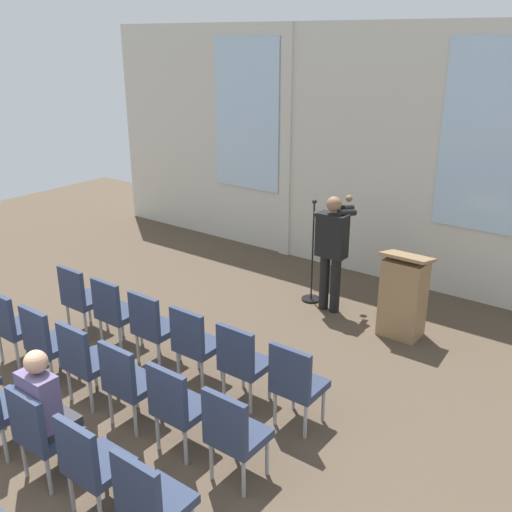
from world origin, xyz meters
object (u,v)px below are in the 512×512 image
chair_r0_c5 (296,381)px  chair_r1_c2 (84,358)px  chair_r0_c0 (80,296)px  chair_r1_c3 (127,379)px  chair_r2_c4 (91,461)px  chair_r0_c3 (194,341)px  chair_r1_c4 (177,403)px  chair_r1_c5 (233,431)px  audience_r2_c3 (47,407)px  chair_r1_c1 (46,340)px  chair_r2_c5 (150,498)px  chair_r0_c1 (114,309)px  chair_r2_c3 (41,429)px  speaker (332,246)px  chair_r1_c0 (12,323)px  lectern (403,296)px  chair_r0_c4 (242,360)px  chair_r0_c2 (152,324)px  mic_stand (312,279)px

chair_r0_c5 → chair_r1_c2: size_ratio=1.00×
chair_r0_c0 → chair_r1_c3: (2.01, -0.97, 0.00)m
chair_r1_c3 → chair_r2_c4: size_ratio=1.00×
chair_r1_c2 → chair_r1_c3: size_ratio=1.00×
chair_r0_c3 → chair_r2_c4: size_ratio=1.00×
chair_r0_c3 → chair_r1_c2: (-0.67, -0.97, 0.00)m
chair_r1_c4 → chair_r1_c5: same height
chair_r1_c4 → audience_r2_c3: bearing=-127.0°
chair_r1_c1 → chair_r2_c5: size_ratio=1.00×
chair_r0_c5 → chair_r0_c0: bearing=180.0°
chair_r0_c1 → chair_r2_c3: (1.34, -1.95, 0.00)m
speaker → chair_r1_c0: speaker is taller
lectern → chair_r1_c5: 3.45m
chair_r0_c1 → chair_r1_c2: bearing=-55.4°
chair_r0_c4 → chair_r1_c5: same height
chair_r0_c4 → chair_r2_c5: bearing=-71.0°
chair_r2_c3 → chair_r2_c4: same height
chair_r0_c0 → chair_r0_c3: (2.01, 0.00, 0.00)m
speaker → chair_r0_c2: bearing=-109.5°
chair_r0_c0 → chair_r1_c3: 2.24m
mic_stand → chair_r1_c1: mic_stand is taller
chair_r2_c4 → chair_r2_c3: bearing=180.0°
chair_r0_c3 → chair_r1_c0: bearing=-154.2°
chair_r1_c5 → audience_r2_c3: (-1.34, -0.89, 0.18)m
chair_r1_c1 → audience_r2_c3: size_ratio=0.74×
chair_r0_c0 → chair_r2_c4: bearing=-36.0°
chair_r0_c4 → chair_r1_c4: (0.00, -0.97, 0.00)m
chair_r0_c2 → chair_r2_c4: same height
chair_r0_c0 → chair_r1_c0: size_ratio=1.00×
chair_r0_c3 → chair_r0_c4: size_ratio=1.00×
chair_r0_c3 → chair_r1_c1: same height
chair_r0_c4 → chair_r2_c3: same height
chair_r1_c0 → audience_r2_c3: bearing=-23.9°
chair_r1_c1 → audience_r2_c3: 1.62m
lectern → chair_r1_c3: (-1.38, -3.45, -0.02)m
chair_r1_c0 → chair_r0_c1: bearing=55.4°
mic_stand → chair_r0_c0: bearing=-125.0°
speaker → chair_r0_c1: speaker is taller
chair_r1_c4 → chair_r2_c4: same height
chair_r2_c3 → chair_r0_c0: bearing=135.9°
chair_r1_c1 → chair_r1_c2: size_ratio=1.00×
chair_r0_c4 → chair_r0_c5: same height
chair_r0_c0 → chair_r2_c4: 3.32m
chair_r1_c2 → chair_r0_c3: bearing=55.4°
chair_r0_c0 → chair_r1_c2: size_ratio=1.00×
chair_r2_c5 → chair_r1_c1: bearing=160.1°
mic_stand → chair_r0_c1: bearing=-114.2°
chair_r1_c2 → chair_r2_c5: bearing=-25.8°
chair_r1_c4 → chair_r0_c0: bearing=160.1°
chair_r1_c2 → chair_r2_c3: bearing=-55.4°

